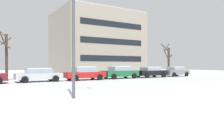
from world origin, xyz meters
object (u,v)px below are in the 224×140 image
parked_car_silver (39,75)px  parked_car_gray (175,71)px  street_lamp (79,24)px  parked_car_red (85,73)px  parked_car_green (120,72)px  parked_car_black (151,72)px

parked_car_silver → parked_car_gray: 19.48m
street_lamp → parked_car_red: bearing=64.1°
parked_car_green → parked_car_black: (4.87, -0.23, -0.05)m
parked_car_green → parked_car_black: parked_car_green is taller
parked_car_black → parked_car_gray: (4.87, 0.05, -0.01)m
parked_car_black → parked_car_red: bearing=179.8°
parked_car_silver → parked_car_green: (9.74, -0.10, 0.08)m
parked_car_black → street_lamp: bearing=-143.2°
parked_car_red → parked_car_green: (4.87, 0.19, 0.02)m
parked_car_red → parked_car_green: bearing=2.3°
parked_car_silver → parked_car_red: 4.88m
street_lamp → parked_car_silver: (0.70, 11.79, -3.06)m
street_lamp → parked_car_black: street_lamp is taller
parked_car_red → parked_car_black: (9.74, -0.04, -0.03)m
parked_car_silver → street_lamp: bearing=-93.4°
parked_car_black → parked_car_gray: 4.87m
parked_car_green → parked_car_red: bearing=-177.7°
street_lamp → parked_car_green: street_lamp is taller
parked_car_silver → parked_car_gray: size_ratio=1.11×
parked_car_red → parked_car_black: parked_car_red is taller
parked_car_red → street_lamp: bearing=-115.9°
street_lamp → parked_car_red: (5.57, 11.50, -3.00)m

